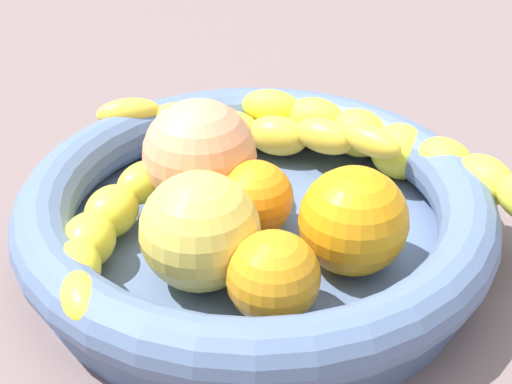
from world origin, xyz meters
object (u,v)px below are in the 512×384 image
banana_draped_left (114,223)px  orange_mid_right (274,277)px  orange_front (251,202)px  orange_mid_left (354,221)px  fruit_bowl (256,217)px  peach_blush (200,156)px  banana_arching_top (396,148)px  apple_yellow (201,231)px  banana_draped_right (252,130)px

banana_draped_left → orange_mid_right: (-9.85, 5.76, 0.33)cm
orange_front → orange_mid_left: size_ratio=0.75×
fruit_bowl → peach_blush: bearing=-40.4°
banana_arching_top → orange_mid_right: orange_mid_right is taller
fruit_bowl → orange_front: 1.53cm
fruit_bowl → peach_blush: peach_blush is taller
banana_draped_left → apple_yellow: (-5.63, 2.67, 1.24)cm
banana_draped_right → orange_mid_left: (-6.22, 13.01, 0.68)cm
orange_mid_left → orange_mid_right: bearing=42.5°
orange_mid_right → orange_front: bearing=-80.6°
orange_mid_left → orange_mid_right: size_ratio=1.25×
fruit_bowl → banana_draped_right: (0.32, -9.24, 1.60)cm
orange_mid_right → orange_mid_left: bearing=-137.5°
banana_draped_left → banana_arching_top: 20.92cm
banana_draped_left → banana_arching_top: (-18.92, -8.93, 0.29)cm
fruit_bowl → banana_arching_top: banana_arching_top is taller
fruit_bowl → orange_front: (0.31, 0.39, 1.45)cm
banana_arching_top → orange_front: orange_front is taller
banana_arching_top → apple_yellow: bearing=41.1°
banana_arching_top → apple_yellow: 17.66cm
fruit_bowl → peach_blush: (3.74, -3.19, 2.81)cm
banana_draped_left → banana_draped_right: (-8.54, -11.75, 0.32)cm
peach_blush → orange_mid_left: bearing=144.2°
fruit_bowl → orange_front: bearing=51.6°
banana_draped_right → orange_mid_right: size_ratio=4.25×
banana_arching_top → peach_blush: size_ratio=2.62×
fruit_bowl → banana_arching_top: bearing=-147.5°
fruit_bowl → banana_draped_left: (8.85, 2.51, 1.28)cm
fruit_bowl → orange_mid_right: bearing=96.9°
fruit_bowl → orange_mid_left: orange_mid_left is taller
orange_mid_right → peach_blush: 12.46cm
apple_yellow → fruit_bowl: bearing=-121.9°
banana_draped_right → orange_front: (-0.01, 9.63, -0.15)cm
peach_blush → fruit_bowl: bearing=139.6°
fruit_bowl → banana_draped_right: 9.38cm
banana_draped_left → orange_mid_right: orange_mid_right is taller
banana_draped_left → banana_arching_top: banana_arching_top is taller
banana_draped_left → peach_blush: bearing=-131.9°
banana_draped_left → fruit_bowl: bearing=-164.2°
fruit_bowl → apple_yellow: (3.22, 5.17, 2.52)cm
banana_draped_left → orange_mid_left: 14.84cm
banana_draped_right → orange_front: 9.63cm
fruit_bowl → peach_blush: 5.66cm
fruit_bowl → apple_yellow: size_ratio=4.35×
banana_draped_left → orange_mid_right: 11.42cm
orange_front → orange_mid_left: bearing=151.4°
fruit_bowl → banana_arching_top: 12.04cm
apple_yellow → orange_front: bearing=-121.3°
orange_mid_left → peach_blush: peach_blush is taller
orange_front → apple_yellow: size_ratio=0.70×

